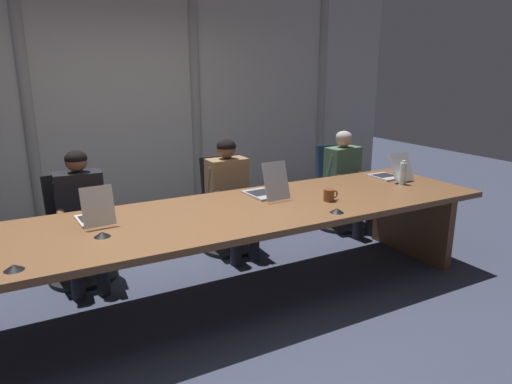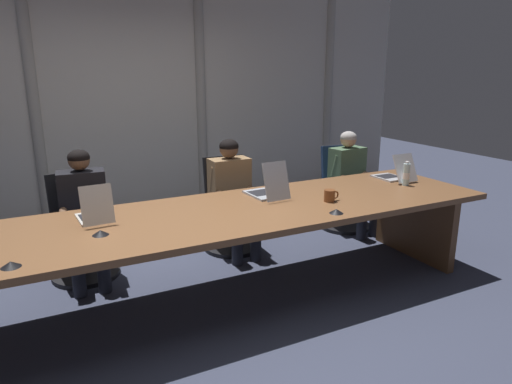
# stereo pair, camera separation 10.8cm
# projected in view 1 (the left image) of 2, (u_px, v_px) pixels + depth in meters

# --- Properties ---
(ground_plane) EXTENTS (15.52, 15.52, 0.00)m
(ground_plane) POSITION_uv_depth(u_px,v_px,m) (201.00, 306.00, 3.64)
(ground_plane) COLOR #383D51
(conference_table) EXTENTS (5.06, 1.15, 0.76)m
(conference_table) POSITION_uv_depth(u_px,v_px,m) (198.00, 232.00, 3.47)
(conference_table) COLOR brown
(conference_table) RESTS_ON ground_plane
(curtain_backdrop) EXTENTS (7.76, 0.17, 3.19)m
(curtain_backdrop) POSITION_uv_depth(u_px,v_px,m) (119.00, 90.00, 5.23)
(curtain_backdrop) COLOR beige
(curtain_backdrop) RESTS_ON ground_plane
(laptop_left_mid) EXTENTS (0.24, 0.38, 0.29)m
(laptop_left_mid) POSITION_uv_depth(u_px,v_px,m) (95.00, 215.00, 3.28)
(laptop_left_mid) COLOR beige
(laptop_left_mid) RESTS_ON conference_table
(laptop_center) EXTENTS (0.26, 0.45, 0.33)m
(laptop_center) POSITION_uv_depth(u_px,v_px,m) (266.00, 190.00, 3.94)
(laptop_center) COLOR #A8ADB7
(laptop_center) RESTS_ON conference_table
(laptop_right_mid) EXTENTS (0.24, 0.42, 0.28)m
(laptop_right_mid) POSITION_uv_depth(u_px,v_px,m) (390.00, 174.00, 4.60)
(laptop_right_mid) COLOR #BCBCC1
(laptop_right_mid) RESTS_ON conference_table
(office_chair_left_mid) EXTENTS (0.60, 0.60, 0.93)m
(office_chair_left_mid) POSITION_uv_depth(u_px,v_px,m) (79.00, 240.00, 4.09)
(office_chair_left_mid) COLOR black
(office_chair_left_mid) RESTS_ON ground_plane
(office_chair_center) EXTENTS (0.60, 0.60, 0.95)m
(office_chair_center) POSITION_uv_depth(u_px,v_px,m) (228.00, 215.00, 4.77)
(office_chair_center) COLOR black
(office_chair_center) RESTS_ON ground_plane
(office_chair_right_mid) EXTENTS (0.60, 0.61, 0.95)m
(office_chair_right_mid) POSITION_uv_depth(u_px,v_px,m) (339.00, 196.00, 5.46)
(office_chair_right_mid) COLOR navy
(office_chair_right_mid) RESTS_ON ground_plane
(person_left_mid) EXTENTS (0.43, 0.57, 1.17)m
(person_left_mid) POSITION_uv_depth(u_px,v_px,m) (82.00, 211.00, 3.89)
(person_left_mid) COLOR black
(person_left_mid) RESTS_ON ground_plane
(person_center) EXTENTS (0.41, 0.55, 1.16)m
(person_center) POSITION_uv_depth(u_px,v_px,m) (231.00, 190.00, 4.54)
(person_center) COLOR olive
(person_center) RESTS_ON ground_plane
(person_right_mid) EXTENTS (0.44, 0.57, 1.15)m
(person_right_mid) POSITION_uv_depth(u_px,v_px,m) (347.00, 175.00, 5.23)
(person_right_mid) COLOR #4C6B4C
(person_right_mid) RESTS_ON ground_plane
(water_bottle_primary) EXTENTS (0.07, 0.07, 0.23)m
(water_bottle_primary) POSITION_uv_depth(u_px,v_px,m) (403.00, 174.00, 4.37)
(water_bottle_primary) COLOR silver
(water_bottle_primary) RESTS_ON conference_table
(coffee_mug_near) EXTENTS (0.14, 0.09, 0.10)m
(coffee_mug_near) POSITION_uv_depth(u_px,v_px,m) (329.00, 195.00, 3.83)
(coffee_mug_near) COLOR brown
(coffee_mug_near) RESTS_ON conference_table
(conference_mic_left_side) EXTENTS (0.11, 0.11, 0.03)m
(conference_mic_left_side) POSITION_uv_depth(u_px,v_px,m) (14.00, 267.00, 2.51)
(conference_mic_left_side) COLOR black
(conference_mic_left_side) RESTS_ON conference_table
(conference_mic_middle) EXTENTS (0.11, 0.11, 0.03)m
(conference_mic_middle) POSITION_uv_depth(u_px,v_px,m) (337.00, 210.00, 3.52)
(conference_mic_middle) COLOR black
(conference_mic_middle) RESTS_ON conference_table
(conference_mic_right_side) EXTENTS (0.11, 0.11, 0.03)m
(conference_mic_right_side) POSITION_uv_depth(u_px,v_px,m) (102.00, 234.00, 3.01)
(conference_mic_right_side) COLOR black
(conference_mic_right_side) RESTS_ON conference_table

